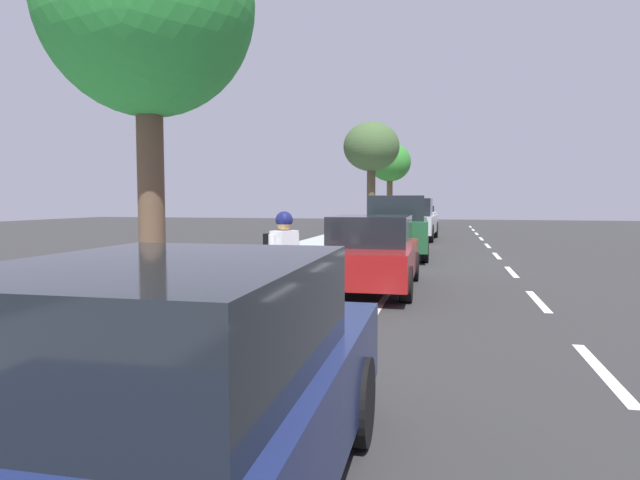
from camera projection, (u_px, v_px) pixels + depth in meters
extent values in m
plane|color=#2D2D2D|center=(414.00, 259.00, 17.03)|extent=(75.98, 75.98, 0.00)
cube|color=#9DA7A7|center=(310.00, 254.00, 17.80)|extent=(3.40, 47.48, 0.14)
cube|color=gray|center=(364.00, 256.00, 17.39)|extent=(0.16, 47.48, 0.14)
cube|color=white|center=(470.00, 227.00, 38.42)|extent=(0.14, 2.20, 0.01)
cube|color=white|center=(473.00, 230.00, 34.34)|extent=(0.14, 2.20, 0.01)
cube|color=white|center=(477.00, 234.00, 30.26)|extent=(0.14, 2.20, 0.01)
cube|color=white|center=(481.00, 239.00, 26.19)|extent=(0.14, 2.20, 0.01)
cube|color=white|center=(488.00, 246.00, 22.11)|extent=(0.14, 2.20, 0.01)
cube|color=white|center=(497.00, 256.00, 18.03)|extent=(0.14, 2.20, 0.01)
cube|color=white|center=(511.00, 272.00, 13.95)|extent=(0.14, 2.20, 0.01)
cube|color=white|center=(538.00, 301.00, 9.87)|extent=(0.14, 2.20, 0.01)
cube|color=white|center=(602.00, 371.00, 5.79)|extent=(0.14, 2.20, 0.01)
cube|color=white|center=(410.00, 259.00, 17.06)|extent=(0.12, 47.48, 0.01)
cube|color=tan|center=(422.00, 219.00, 36.05)|extent=(1.88, 4.45, 0.64)
cube|color=black|center=(422.00, 210.00, 36.01)|extent=(1.61, 2.14, 0.60)
cylinder|color=black|center=(409.00, 224.00, 34.90)|extent=(0.24, 0.67, 0.66)
cylinder|color=black|center=(434.00, 224.00, 34.58)|extent=(0.24, 0.67, 0.66)
cylinder|color=black|center=(410.00, 223.00, 37.57)|extent=(0.24, 0.67, 0.66)
cylinder|color=black|center=(434.00, 223.00, 37.24)|extent=(0.24, 0.67, 0.66)
cube|color=#B7BABF|center=(414.00, 224.00, 25.56)|extent=(2.17, 5.37, 0.80)
cube|color=black|center=(412.00, 207.00, 24.61)|extent=(1.78, 1.57, 0.80)
cube|color=#B7BABF|center=(417.00, 214.00, 26.67)|extent=(1.96, 2.72, 0.12)
cylinder|color=black|center=(390.00, 233.00, 24.24)|extent=(0.25, 0.81, 0.80)
cylinder|color=black|center=(431.00, 234.00, 23.76)|extent=(0.25, 0.81, 0.80)
cylinder|color=black|center=(399.00, 229.00, 27.40)|extent=(0.25, 0.81, 0.80)
cylinder|color=black|center=(436.00, 230.00, 26.92)|extent=(0.25, 0.81, 0.80)
cube|color=#1E512D|center=(397.00, 233.00, 17.61)|extent=(2.12, 4.79, 0.90)
cube|color=black|center=(398.00, 208.00, 17.55)|extent=(1.82, 3.18, 0.76)
cylinder|color=black|center=(366.00, 249.00, 16.37)|extent=(0.26, 0.77, 0.76)
cylinder|color=black|center=(425.00, 250.00, 16.05)|extent=(0.26, 0.77, 0.76)
cylinder|color=black|center=(374.00, 242.00, 19.23)|extent=(0.26, 0.77, 0.76)
cylinder|color=black|center=(424.00, 242.00, 18.91)|extent=(0.26, 0.77, 0.76)
cube|color=maroon|center=(371.00, 260.00, 11.22)|extent=(1.80, 4.42, 0.64)
cube|color=black|center=(371.00, 230.00, 11.18)|extent=(1.57, 2.12, 0.60)
cylinder|color=black|center=(319.00, 281.00, 10.09)|extent=(0.23, 0.66, 0.66)
cylinder|color=black|center=(406.00, 284.00, 9.74)|extent=(0.23, 0.66, 0.66)
cylinder|color=black|center=(344.00, 265.00, 12.75)|extent=(0.23, 0.66, 0.66)
cylinder|color=black|center=(414.00, 266.00, 12.39)|extent=(0.23, 0.66, 0.66)
cube|color=navy|center=(167.00, 432.00, 2.87)|extent=(1.84, 4.43, 0.64)
cube|color=black|center=(165.00, 317.00, 2.82)|extent=(1.59, 2.13, 0.60)
cylinder|color=black|center=(158.00, 386.00, 4.39)|extent=(0.23, 0.66, 0.66)
cylinder|color=black|center=(356.00, 401.00, 4.04)|extent=(0.23, 0.66, 0.66)
torus|color=black|center=(310.00, 315.00, 7.07)|extent=(0.54, 0.48, 0.68)
torus|color=black|center=(270.00, 303.00, 7.92)|extent=(0.54, 0.48, 0.68)
cylinder|color=#1926A5|center=(294.00, 304.00, 7.38)|extent=(0.51, 0.46, 0.50)
cylinder|color=#1926A5|center=(280.00, 300.00, 7.68)|extent=(0.13, 0.12, 0.47)
cylinder|color=#1926A5|center=(292.00, 287.00, 7.41)|extent=(0.57, 0.51, 0.05)
cylinder|color=#1926A5|center=(276.00, 310.00, 7.79)|extent=(0.29, 0.26, 0.19)
cylinder|color=#1926A5|center=(274.00, 293.00, 7.81)|extent=(0.22, 0.20, 0.33)
cylinder|color=#1926A5|center=(308.00, 302.00, 7.09)|extent=(0.11, 0.10, 0.33)
cube|color=black|center=(278.00, 281.00, 7.70)|extent=(0.25, 0.23, 0.05)
cylinder|color=black|center=(306.00, 285.00, 7.11)|extent=(0.33, 0.36, 0.03)
cylinder|color=#C6B284|center=(280.00, 298.00, 7.89)|extent=(0.15, 0.15, 0.82)
cylinder|color=#C6B284|center=(289.00, 296.00, 8.05)|extent=(0.15, 0.15, 0.82)
cube|color=white|center=(284.00, 250.00, 7.92)|extent=(0.37, 0.44, 0.58)
cylinder|color=white|center=(272.00, 254.00, 7.72)|extent=(0.10, 0.10, 0.55)
cylinder|color=white|center=(296.00, 251.00, 8.13)|extent=(0.10, 0.10, 0.55)
sphere|color=tan|center=(284.00, 223.00, 7.89)|extent=(0.23, 0.23, 0.23)
sphere|color=navy|center=(284.00, 220.00, 7.89)|extent=(0.26, 0.26, 0.26)
cube|color=black|center=(274.00, 248.00, 8.04)|extent=(0.29, 0.35, 0.44)
cylinder|color=brown|center=(390.00, 201.00, 34.55)|extent=(0.37, 0.37, 3.43)
ellipsoid|color=#2E7929|center=(390.00, 162.00, 34.38)|extent=(2.64, 2.64, 2.44)
cylinder|color=#4D412C|center=(371.00, 199.00, 26.11)|extent=(0.41, 0.41, 3.55)
ellipsoid|color=#3F5A31|center=(371.00, 147.00, 25.93)|extent=(2.69, 2.69, 2.36)
cylinder|color=brown|center=(151.00, 201.00, 6.71)|extent=(0.33, 0.33, 3.37)
ellipsoid|color=#2C8D37|center=(147.00, 2.00, 6.53)|extent=(2.60, 2.60, 2.73)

